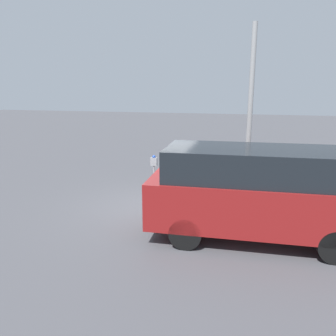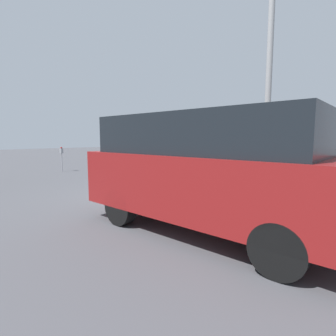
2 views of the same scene
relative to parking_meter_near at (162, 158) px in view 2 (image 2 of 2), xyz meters
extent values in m
plane|color=#4C4C51|center=(0.06, -0.46, -1.15)|extent=(80.00, 80.00, 0.00)
cylinder|color=#9E9EA3|center=(0.00, 0.00, -0.54)|extent=(0.05, 0.05, 1.22)
cube|color=gray|center=(0.00, 0.00, 0.20)|extent=(0.20, 0.11, 0.26)
sphere|color=navy|center=(0.00, 0.00, 0.36)|extent=(0.11, 0.11, 0.11)
cylinder|color=#9E9EA3|center=(-7.78, 0.12, -0.66)|extent=(0.05, 0.05, 0.98)
cube|color=gray|center=(-7.78, 0.12, -0.04)|extent=(0.20, 0.11, 0.26)
sphere|color=maroon|center=(-7.78, 0.12, 0.11)|extent=(0.11, 0.11, 0.11)
cube|color=beige|center=(2.83, 1.32, -0.87)|extent=(0.44, 0.44, 0.55)
cylinder|color=#9E9E9E|center=(2.83, 1.32, 1.90)|extent=(0.16, 0.16, 5.01)
cube|color=maroon|center=(3.15, -1.84, -0.21)|extent=(5.23, 2.31, 1.12)
cube|color=black|center=(3.02, -1.85, 0.72)|extent=(4.20, 2.09, 0.74)
cylinder|color=black|center=(4.69, -0.86, -0.77)|extent=(0.76, 0.28, 0.75)
cylinder|color=black|center=(4.79, -2.65, -0.77)|extent=(0.76, 0.28, 0.75)
cylinder|color=black|center=(1.52, -1.04, -0.77)|extent=(0.76, 0.28, 0.75)
cylinder|color=black|center=(1.61, -2.82, -0.77)|extent=(0.76, 0.28, 0.75)
camera|label=1|loc=(3.00, -9.59, 2.43)|focal=35.00mm
camera|label=2|loc=(6.01, -5.92, 0.65)|focal=28.00mm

